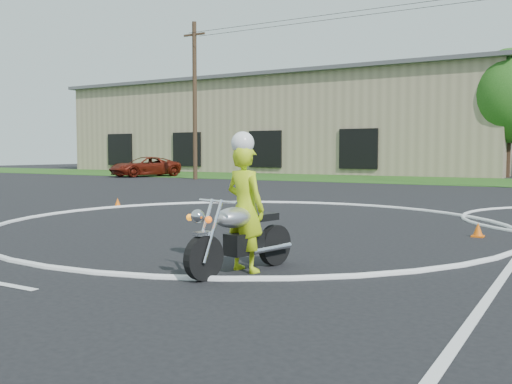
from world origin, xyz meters
The scene contains 8 objects.
ground centered at (0.00, 0.00, 0.00)m, with size 120.00×120.00×0.00m, color black.
grass_strip centered at (0.00, 27.00, 0.01)m, with size 120.00×10.00×0.02m, color #1E4714.
course_markings centered at (2.17, 4.35, 0.01)m, with size 19.05×19.05×0.12m.
primary_motorcycle centered at (2.67, -1.79, 0.53)m, with size 0.86×2.07×1.10m.
rider_primary_grp centered at (2.67, -1.65, 0.99)m, with size 0.76×0.58×2.04m.
pickup_grp centered at (-20.62, 22.52, 0.71)m, with size 3.93×5.59×1.42m.
traffic_cones centered at (3.41, 4.63, 0.14)m, with size 19.14×13.05×0.30m.
warehouse centered at (-18.00, 39.99, 4.16)m, with size 41.00×17.00×8.30m.
Camera 1 is at (7.00, -8.69, 1.74)m, focal length 40.00 mm.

